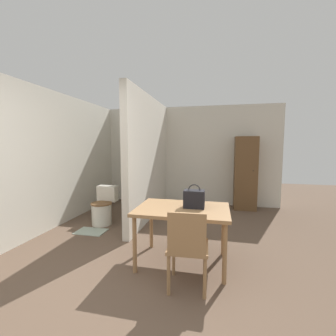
{
  "coord_description": "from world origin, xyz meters",
  "views": [
    {
      "loc": [
        0.95,
        -1.65,
        1.51
      ],
      "look_at": [
        0.08,
        2.27,
        1.11
      ],
      "focal_mm": 24.0,
      "sensor_mm": 36.0,
      "label": 1
    }
  ],
  "objects_px": {
    "wooden_chair": "(188,246)",
    "wooden_cabinet": "(245,173)",
    "dining_table": "(183,214)",
    "handbag": "(194,199)",
    "toilet": "(103,208)"
  },
  "relations": [
    {
      "from": "dining_table",
      "to": "wooden_cabinet",
      "type": "xyz_separation_m",
      "value": [
        1.07,
        2.8,
        0.21
      ]
    },
    {
      "from": "dining_table",
      "to": "wooden_cabinet",
      "type": "relative_size",
      "value": 0.67
    },
    {
      "from": "toilet",
      "to": "dining_table",
      "type": "bearing_deg",
      "value": -33.35
    },
    {
      "from": "wooden_cabinet",
      "to": "toilet",
      "type": "bearing_deg",
      "value": -149.32
    },
    {
      "from": "wooden_chair",
      "to": "toilet",
      "type": "distance_m",
      "value": 2.51
    },
    {
      "from": "dining_table",
      "to": "handbag",
      "type": "xyz_separation_m",
      "value": [
        0.14,
        0.04,
        0.19
      ]
    },
    {
      "from": "dining_table",
      "to": "wooden_cabinet",
      "type": "distance_m",
      "value": 3.0
    },
    {
      "from": "dining_table",
      "to": "wooden_cabinet",
      "type": "height_order",
      "value": "wooden_cabinet"
    },
    {
      "from": "wooden_chair",
      "to": "wooden_cabinet",
      "type": "bearing_deg",
      "value": 71.44
    },
    {
      "from": "wooden_chair",
      "to": "dining_table",
      "type": "bearing_deg",
      "value": 101.5
    },
    {
      "from": "wooden_chair",
      "to": "wooden_cabinet",
      "type": "xyz_separation_m",
      "value": [
        0.93,
        3.33,
        0.38
      ]
    },
    {
      "from": "handbag",
      "to": "wooden_cabinet",
      "type": "relative_size",
      "value": 0.17
    },
    {
      "from": "wooden_cabinet",
      "to": "wooden_chair",
      "type": "bearing_deg",
      "value": -105.62
    },
    {
      "from": "wooden_chair",
      "to": "handbag",
      "type": "relative_size",
      "value": 2.89
    },
    {
      "from": "dining_table",
      "to": "wooden_chair",
      "type": "distance_m",
      "value": 0.58
    }
  ]
}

